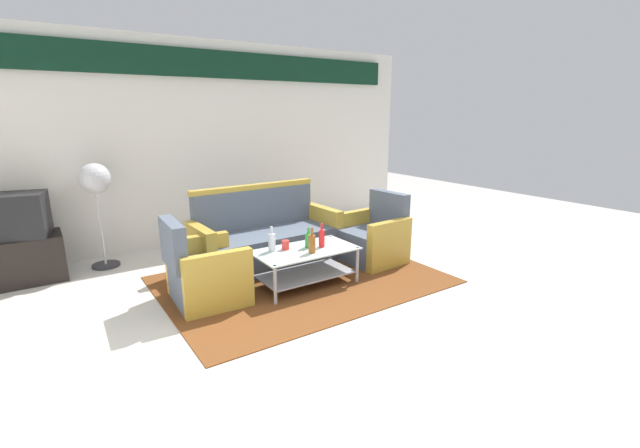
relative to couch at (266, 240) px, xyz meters
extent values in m
plane|color=beige|center=(0.05, -1.56, -0.32)|extent=(14.00, 14.00, 0.00)
cube|color=silver|center=(0.05, 1.50, 1.08)|extent=(6.52, 0.12, 2.80)
cube|color=black|center=(0.05, 1.41, 2.15)|extent=(5.76, 0.08, 0.36)
cube|color=brown|center=(0.10, -0.69, -0.31)|extent=(3.00, 2.17, 0.01)
cube|color=#4C5666|center=(0.00, -0.05, -0.10)|extent=(1.62, 0.75, 0.42)
cube|color=#4C5666|center=(-0.01, 0.27, 0.35)|extent=(1.60, 0.19, 0.48)
cube|color=#B79333|center=(0.84, -0.03, 0.00)|extent=(0.14, 0.70, 0.62)
cube|color=#B79333|center=(-0.84, -0.08, 0.00)|extent=(0.14, 0.70, 0.62)
cube|color=#B79333|center=(-0.01, 0.27, 0.62)|extent=(1.64, 0.15, 0.06)
cube|color=#4C5666|center=(-0.95, -0.62, -0.11)|extent=(0.69, 0.63, 0.40)
cube|color=#4C5666|center=(-1.26, -0.60, 0.32)|extent=(0.15, 0.60, 0.45)
cube|color=#B79333|center=(-0.94, -0.29, -0.02)|extent=(0.66, 0.13, 0.58)
cube|color=#B79333|center=(-0.97, -0.94, -0.02)|extent=(0.66, 0.13, 0.58)
cube|color=#4C5666|center=(1.15, -0.62, -0.11)|extent=(0.69, 0.64, 0.40)
cube|color=#4C5666|center=(1.45, -0.61, 0.32)|extent=(0.15, 0.61, 0.45)
cube|color=#B79333|center=(1.16, -0.95, -0.02)|extent=(0.66, 0.14, 0.58)
cube|color=#B79333|center=(1.13, -0.29, -0.02)|extent=(0.66, 0.14, 0.58)
cube|color=silver|center=(0.05, -0.83, 0.09)|extent=(1.10, 0.60, 0.02)
cube|color=#9E9EA5|center=(0.05, -0.83, -0.19)|extent=(1.00, 0.52, 0.02)
cylinder|color=#9E9EA5|center=(-0.46, -0.57, -0.11)|extent=(0.04, 0.04, 0.40)
cylinder|color=#9E9EA5|center=(0.56, -0.57, -0.11)|extent=(0.04, 0.04, 0.40)
cylinder|color=#9E9EA5|center=(-0.46, -1.09, -0.11)|extent=(0.04, 0.04, 0.40)
cylinder|color=#9E9EA5|center=(0.56, -1.09, -0.11)|extent=(0.04, 0.04, 0.40)
cylinder|color=red|center=(0.25, -0.86, 0.19)|extent=(0.07, 0.07, 0.19)
cylinder|color=red|center=(0.25, -0.86, 0.32)|extent=(0.02, 0.02, 0.08)
cylinder|color=#2D8C38|center=(0.12, -0.79, 0.17)|extent=(0.08, 0.08, 0.16)
cylinder|color=#2D8C38|center=(0.12, -0.79, 0.28)|extent=(0.03, 0.03, 0.07)
cylinder|color=silver|center=(-0.27, -0.69, 0.19)|extent=(0.08, 0.08, 0.19)
cylinder|color=silver|center=(-0.27, -0.69, 0.32)|extent=(0.03, 0.03, 0.08)
cylinder|color=brown|center=(0.05, -0.97, 0.19)|extent=(0.07, 0.07, 0.19)
cylinder|color=brown|center=(0.05, -0.97, 0.33)|extent=(0.03, 0.03, 0.08)
cylinder|color=red|center=(-0.12, -0.71, 0.14)|extent=(0.08, 0.08, 0.10)
cube|color=black|center=(-2.49, 0.99, -0.06)|extent=(0.80, 0.50, 0.52)
cube|color=black|center=(-2.49, 0.99, 0.44)|extent=(0.68, 0.56, 0.48)
cube|color=black|center=(-2.44, 1.21, 0.44)|extent=(0.50, 0.12, 0.36)
cylinder|color=#2D2D33|center=(-1.67, 1.04, -0.30)|extent=(0.32, 0.32, 0.03)
cylinder|color=#B2B2B7|center=(-1.67, 1.04, 0.19)|extent=(0.03, 0.03, 0.95)
sphere|color=#B2B2B7|center=(-1.67, 1.04, 0.77)|extent=(0.36, 0.36, 0.36)
camera|label=1|loc=(-2.26, -4.56, 1.52)|focal=24.13mm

